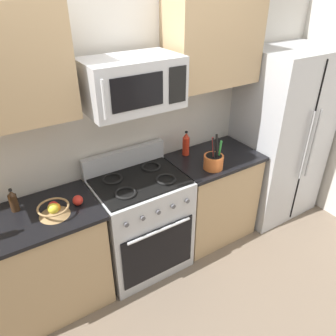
{
  "coord_description": "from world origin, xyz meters",
  "views": [
    {
      "loc": [
        -1.02,
        -1.41,
        2.37
      ],
      "look_at": [
        0.21,
        0.52,
        1.03
      ],
      "focal_mm": 35.18,
      "sensor_mm": 36.0,
      "label": 1
    }
  ],
  "objects_px": {
    "refrigerator": "(280,137)",
    "bottle_soy": "(13,201)",
    "bottle_hot_sauce": "(186,144)",
    "microwave": "(132,83)",
    "apple_loose": "(78,200)",
    "range_oven": "(141,223)",
    "utensil_crock": "(214,161)",
    "fruit_basket": "(54,210)"
  },
  "relations": [
    {
      "from": "microwave",
      "to": "refrigerator",
      "type": "bearing_deg",
      "value": -1.44
    },
    {
      "from": "apple_loose",
      "to": "bottle_soy",
      "type": "bearing_deg",
      "value": 156.32
    },
    {
      "from": "refrigerator",
      "to": "bottle_hot_sauce",
      "type": "xyz_separation_m",
      "value": [
        -1.08,
        0.2,
        0.12
      ]
    },
    {
      "from": "microwave",
      "to": "bottle_soy",
      "type": "bearing_deg",
      "value": 173.11
    },
    {
      "from": "bottle_soy",
      "to": "utensil_crock",
      "type": "bearing_deg",
      "value": -10.67
    },
    {
      "from": "range_oven",
      "to": "bottle_soy",
      "type": "distance_m",
      "value": 1.07
    },
    {
      "from": "bottle_hot_sauce",
      "to": "microwave",
      "type": "bearing_deg",
      "value": -165.5
    },
    {
      "from": "apple_loose",
      "to": "bottle_hot_sauce",
      "type": "bearing_deg",
      "value": 11.02
    },
    {
      "from": "refrigerator",
      "to": "bottle_soy",
      "type": "bearing_deg",
      "value": 176.61
    },
    {
      "from": "microwave",
      "to": "bottle_soy",
      "type": "distance_m",
      "value": 1.18
    },
    {
      "from": "refrigerator",
      "to": "bottle_hot_sauce",
      "type": "distance_m",
      "value": 1.11
    },
    {
      "from": "range_oven",
      "to": "apple_loose",
      "type": "xyz_separation_m",
      "value": [
        -0.53,
        -0.04,
        0.47
      ]
    },
    {
      "from": "fruit_basket",
      "to": "apple_loose",
      "type": "xyz_separation_m",
      "value": [
        0.18,
        0.03,
        -0.01
      ]
    },
    {
      "from": "microwave",
      "to": "apple_loose",
      "type": "bearing_deg",
      "value": -173.02
    },
    {
      "from": "utensil_crock",
      "to": "apple_loose",
      "type": "bearing_deg",
      "value": 174.14
    },
    {
      "from": "microwave",
      "to": "bottle_soy",
      "type": "xyz_separation_m",
      "value": [
        -0.93,
        0.11,
        -0.72
      ]
    },
    {
      "from": "refrigerator",
      "to": "fruit_basket",
      "type": "height_order",
      "value": "refrigerator"
    },
    {
      "from": "refrigerator",
      "to": "apple_loose",
      "type": "relative_size",
      "value": 23.62
    },
    {
      "from": "range_oven",
      "to": "bottle_hot_sauce",
      "type": "relative_size",
      "value": 4.61
    },
    {
      "from": "refrigerator",
      "to": "fruit_basket",
      "type": "xyz_separation_m",
      "value": [
        -2.39,
        -0.05,
        0.06
      ]
    },
    {
      "from": "fruit_basket",
      "to": "apple_loose",
      "type": "distance_m",
      "value": 0.18
    },
    {
      "from": "microwave",
      "to": "apple_loose",
      "type": "height_order",
      "value": "microwave"
    },
    {
      "from": "utensil_crock",
      "to": "fruit_basket",
      "type": "xyz_separation_m",
      "value": [
        -1.36,
        0.09,
        -0.02
      ]
    },
    {
      "from": "utensil_crock",
      "to": "bottle_soy",
      "type": "height_order",
      "value": "utensil_crock"
    },
    {
      "from": "refrigerator",
      "to": "utensil_crock",
      "type": "xyz_separation_m",
      "value": [
        -1.03,
        -0.14,
        0.08
      ]
    },
    {
      "from": "refrigerator",
      "to": "apple_loose",
      "type": "bearing_deg",
      "value": -179.42
    },
    {
      "from": "utensil_crock",
      "to": "fruit_basket",
      "type": "relative_size",
      "value": 1.53
    },
    {
      "from": "range_oven",
      "to": "microwave",
      "type": "distance_m",
      "value": 1.24
    },
    {
      "from": "refrigerator",
      "to": "bottle_hot_sauce",
      "type": "relative_size",
      "value": 7.61
    },
    {
      "from": "refrigerator",
      "to": "microwave",
      "type": "xyz_separation_m",
      "value": [
        -1.68,
        0.04,
        0.81
      ]
    },
    {
      "from": "utensil_crock",
      "to": "bottle_hot_sauce",
      "type": "xyz_separation_m",
      "value": [
        -0.05,
        0.34,
        0.04
      ]
    },
    {
      "from": "fruit_basket",
      "to": "range_oven",
      "type": "bearing_deg",
      "value": 5.48
    },
    {
      "from": "bottle_soy",
      "to": "bottle_hot_sauce",
      "type": "height_order",
      "value": "bottle_hot_sauce"
    },
    {
      "from": "utensil_crock",
      "to": "apple_loose",
      "type": "distance_m",
      "value": 1.18
    },
    {
      "from": "range_oven",
      "to": "microwave",
      "type": "relative_size",
      "value": 1.58
    },
    {
      "from": "fruit_basket",
      "to": "apple_loose",
      "type": "bearing_deg",
      "value": 8.9
    },
    {
      "from": "microwave",
      "to": "apple_loose",
      "type": "relative_size",
      "value": 9.08
    },
    {
      "from": "range_oven",
      "to": "apple_loose",
      "type": "bearing_deg",
      "value": -175.71
    },
    {
      "from": "fruit_basket",
      "to": "apple_loose",
      "type": "relative_size",
      "value": 2.9
    },
    {
      "from": "refrigerator",
      "to": "utensil_crock",
      "type": "height_order",
      "value": "refrigerator"
    },
    {
      "from": "refrigerator",
      "to": "bottle_soy",
      "type": "distance_m",
      "value": 2.61
    },
    {
      "from": "range_oven",
      "to": "fruit_basket",
      "type": "bearing_deg",
      "value": -174.52
    }
  ]
}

